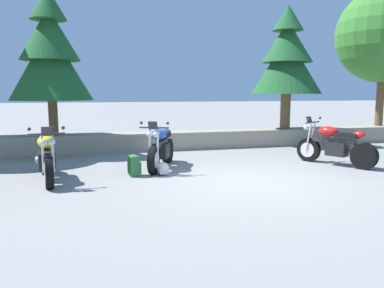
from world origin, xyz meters
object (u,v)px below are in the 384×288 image
Objects in this scene: motorcycle_yellow_near_left at (47,157)px; motorcycle_red_far_right at (334,146)px; rider_helmet at (163,169)px; pine_tree_mid_right at (287,57)px; motorcycle_blue_centre at (161,148)px; rider_backpack at (134,165)px; pine_tree_mid_left at (50,53)px.

motorcycle_red_far_right is at bearing -0.39° from motorcycle_yellow_near_left.
motorcycle_red_far_right is at bearing 0.47° from rider_helmet.
motorcycle_red_far_right is 0.46× the size of pine_tree_mid_right.
motorcycle_blue_centre is 4.15× the size of rider_backpack.
pine_tree_mid_left is (-0.13, 3.43, 2.40)m from motorcycle_yellow_near_left.
pine_tree_mid_left reaches higher than rider_helmet.
motorcycle_red_far_right is (6.73, -0.05, 0.00)m from motorcycle_yellow_near_left.
rider_backpack is 4.74m from pine_tree_mid_left.
rider_backpack is at bearing -0.38° from motorcycle_yellow_near_left.
pine_tree_mid_left is (-2.53, 3.52, 2.74)m from rider_helmet.
pine_tree_mid_right reaches higher than motorcycle_red_far_right.
rider_helmet is at bearing -143.36° from pine_tree_mid_right.
rider_backpack is (-4.96, 0.03, -0.24)m from motorcycle_red_far_right.
motorcycle_blue_centre is 4.31m from motorcycle_red_far_right.
motorcycle_blue_centre is at bearing 44.16° from rider_backpack.
motorcycle_yellow_near_left is 7.36× the size of rider_helmet.
pine_tree_mid_left is at bearing 125.75° from rider_helmet.
motorcycle_yellow_near_left is at bearing 178.04° from rider_helmet.
motorcycle_yellow_near_left is 0.50× the size of pine_tree_mid_right.
motorcycle_blue_centre is at bearing 15.34° from motorcycle_yellow_near_left.
pine_tree_mid_left reaches higher than motorcycle_red_far_right.
pine_tree_mid_right is at bearing 80.30° from motorcycle_red_far_right.
pine_tree_mid_left is (-2.62, 2.75, 2.40)m from motorcycle_blue_centre.
pine_tree_mid_right is at bearing 32.93° from rider_backpack.
pine_tree_mid_left is (-1.90, 3.44, 2.64)m from rider_backpack.
rider_helmet is 6.79m from pine_tree_mid_right.
rider_helmet is (-0.09, -0.76, -0.35)m from motorcycle_blue_centre.
motorcycle_blue_centre is 1.03m from rider_backpack.
rider_helmet is at bearing -179.53° from motorcycle_red_far_right.
motorcycle_red_far_right is 4.46m from pine_tree_mid_right.
motorcycle_blue_centre is 0.47× the size of pine_tree_mid_right.
rider_backpack is 1.68× the size of rider_helmet.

